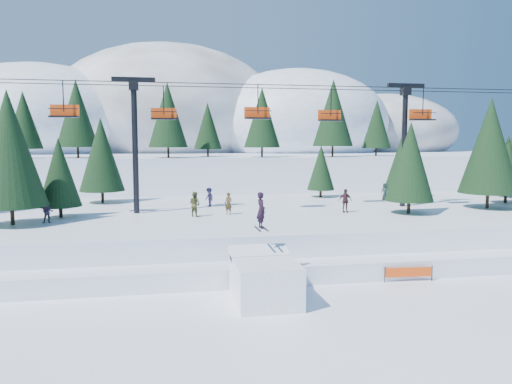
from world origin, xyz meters
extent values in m
plane|color=white|center=(0.00, 0.00, 0.00)|extent=(160.00, 160.00, 0.00)
cube|color=white|center=(0.00, 18.00, 1.25)|extent=(70.00, 22.00, 2.50)
cube|color=white|center=(0.00, 8.00, 0.55)|extent=(70.00, 6.00, 1.10)
cube|color=white|center=(0.00, 68.00, 3.00)|extent=(110.00, 60.00, 6.00)
ellipsoid|color=white|center=(-28.00, 72.00, 11.45)|extent=(36.00, 32.40, 19.80)
ellipsoid|color=#605B59|center=(-6.00, 78.00, 13.26)|extent=(44.00, 39.60, 26.40)
ellipsoid|color=white|center=(18.00, 70.00, 11.42)|extent=(34.00, 30.60, 19.72)
ellipsoid|color=#605B59|center=(38.00, 76.00, 10.12)|extent=(30.00, 27.00, 15.00)
cylinder|color=black|center=(-6.26, 40.89, 6.64)|extent=(0.26, 0.26, 1.28)
cone|color=#183518|center=(-6.26, 40.89, 11.20)|extent=(4.75, 4.75, 7.85)
cylinder|color=black|center=(5.47, 41.17, 6.61)|extent=(0.26, 0.26, 1.23)
cone|color=#183518|center=(5.47, 41.17, 11.00)|extent=(4.56, 4.56, 7.55)
cylinder|color=black|center=(14.68, 40.72, 6.69)|extent=(0.26, 0.26, 1.39)
cone|color=#183518|center=(14.68, 40.72, 11.65)|extent=(5.16, 5.16, 8.53)
cylinder|color=black|center=(-16.99, 42.26, 6.66)|extent=(0.26, 0.26, 1.31)
cone|color=#183518|center=(-16.99, 42.26, 11.35)|extent=(4.88, 4.88, 8.06)
cylinder|color=black|center=(22.05, 43.75, 6.53)|extent=(0.26, 0.26, 1.07)
cone|color=#183518|center=(22.05, 43.75, 10.35)|extent=(3.97, 3.97, 6.56)
cylinder|color=black|center=(-22.97, 42.24, 6.55)|extent=(0.26, 0.26, 1.11)
cone|color=#183518|center=(-22.97, 42.24, 10.52)|extent=(4.12, 4.12, 6.82)
cylinder|color=black|center=(-1.05, 45.01, 6.49)|extent=(0.26, 0.26, 0.99)
cone|color=#183518|center=(-1.05, 45.01, 10.03)|extent=(3.68, 3.68, 6.08)
cube|color=white|center=(-2.07, 2.63, 1.04)|extent=(3.08, 3.81, 2.08)
cube|color=white|center=(-2.07, 4.27, 2.13)|extent=(3.08, 1.33, 0.74)
imported|color=black|center=(-1.97, 4.23, 4.42)|extent=(0.56, 0.75, 1.90)
cube|color=black|center=(-2.17, 4.23, 3.46)|extent=(0.11, 1.65, 0.03)
cube|color=black|center=(-1.77, 4.23, 3.46)|extent=(0.11, 1.65, 0.03)
cylinder|color=black|center=(-9.00, 18.00, 7.50)|extent=(0.44, 0.44, 10.00)
cube|color=black|center=(-9.00, 18.00, 12.60)|extent=(3.20, 0.35, 0.35)
cube|color=black|center=(-9.00, 18.00, 12.15)|extent=(0.70, 0.70, 0.70)
cylinder|color=black|center=(13.00, 18.00, 7.50)|extent=(0.44, 0.44, 10.00)
cube|color=black|center=(13.00, 18.00, 12.60)|extent=(3.20, 0.35, 0.35)
cube|color=black|center=(13.00, 18.00, 12.15)|extent=(0.70, 0.70, 0.70)
cylinder|color=black|center=(2.00, 16.80, 12.30)|extent=(46.00, 0.06, 0.06)
cylinder|color=black|center=(2.00, 19.20, 12.30)|extent=(46.00, 0.06, 0.06)
cylinder|color=black|center=(-13.83, 16.80, 11.20)|extent=(0.08, 0.08, 2.20)
cube|color=black|center=(-13.83, 16.80, 9.75)|extent=(2.00, 0.75, 0.12)
cube|color=#E3440E|center=(-13.83, 17.18, 10.20)|extent=(2.00, 0.10, 0.85)
cylinder|color=black|center=(-13.83, 16.45, 10.30)|extent=(2.00, 0.06, 0.06)
cylinder|color=black|center=(-6.81, 19.20, 11.20)|extent=(0.08, 0.08, 2.20)
cube|color=black|center=(-6.81, 19.20, 9.75)|extent=(2.00, 0.75, 0.12)
cube|color=#E3440E|center=(-6.81, 19.58, 10.20)|extent=(2.00, 0.10, 0.85)
cylinder|color=black|center=(-6.81, 18.85, 10.30)|extent=(2.00, 0.06, 0.06)
cylinder|color=black|center=(0.27, 16.80, 11.20)|extent=(0.08, 0.08, 2.20)
cube|color=black|center=(0.27, 16.80, 9.75)|extent=(2.00, 0.75, 0.12)
cube|color=#E3440E|center=(0.27, 17.18, 10.20)|extent=(2.00, 0.10, 0.85)
cylinder|color=black|center=(0.27, 16.45, 10.30)|extent=(2.00, 0.06, 0.06)
cylinder|color=black|center=(6.94, 19.20, 11.20)|extent=(0.08, 0.08, 2.20)
cube|color=black|center=(6.94, 19.20, 9.75)|extent=(2.00, 0.75, 0.12)
cube|color=#E3440E|center=(6.94, 19.58, 10.20)|extent=(2.00, 0.10, 0.85)
cylinder|color=black|center=(6.94, 18.85, 10.30)|extent=(2.00, 0.06, 0.06)
cylinder|color=black|center=(13.94, 16.80, 11.20)|extent=(0.08, 0.08, 2.20)
cube|color=black|center=(13.94, 16.80, 9.75)|extent=(2.00, 0.75, 0.12)
cube|color=#E3440E|center=(13.94, 17.18, 10.20)|extent=(2.00, 0.10, 0.85)
cylinder|color=black|center=(13.94, 16.45, 10.30)|extent=(2.00, 0.06, 0.06)
cylinder|color=black|center=(-16.78, 13.90, 3.12)|extent=(0.26, 0.26, 1.24)
cone|color=#183518|center=(-16.78, 13.90, 7.56)|extent=(4.61, 4.61, 7.63)
cylinder|color=black|center=(19.30, 15.57, 3.13)|extent=(0.26, 0.26, 1.26)
cone|color=#183518|center=(19.30, 15.57, 7.65)|extent=(4.70, 4.70, 7.77)
cylinder|color=black|center=(23.19, 18.46, 2.92)|extent=(0.26, 0.26, 0.85)
cone|color=#183518|center=(23.19, 18.46, 5.96)|extent=(3.15, 3.15, 5.22)
cylinder|color=black|center=(15.74, 23.31, 2.98)|extent=(0.26, 0.26, 0.95)
cone|color=#183518|center=(15.74, 23.31, 6.39)|extent=(3.55, 3.55, 5.86)
cylinder|color=black|center=(-12.34, 25.31, 3.03)|extent=(0.26, 0.26, 1.07)
cone|color=#183518|center=(-12.34, 25.31, 6.85)|extent=(3.97, 3.97, 6.57)
cylinder|color=black|center=(8.36, 26.03, 2.86)|extent=(0.26, 0.26, 0.73)
cone|color=#183518|center=(8.36, 26.03, 5.45)|extent=(2.70, 2.70, 4.46)
cylinder|color=black|center=(-14.30, 16.78, 2.91)|extent=(0.26, 0.26, 0.81)
cone|color=#183518|center=(-14.30, 16.78, 5.80)|extent=(3.01, 3.01, 4.98)
cylinder|color=black|center=(11.47, 13.96, 2.99)|extent=(0.26, 0.26, 0.98)
cone|color=#183518|center=(11.47, 13.96, 6.49)|extent=(3.64, 3.64, 6.02)
imported|color=#453317|center=(-2.15, 16.00, 3.33)|extent=(0.72, 0.68, 1.65)
imported|color=#401F26|center=(6.88, 15.38, 3.42)|extent=(1.08, 0.46, 1.83)
imported|color=#302646|center=(-3.16, 20.80, 3.30)|extent=(1.01, 1.19, 1.60)
imported|color=#193229|center=(13.57, 22.60, 3.29)|extent=(0.88, 0.92, 1.59)
imported|color=#342940|center=(-14.67, 14.30, 3.25)|extent=(0.79, 0.65, 1.50)
imported|color=#4B4C23|center=(-4.72, 15.39, 3.42)|extent=(0.79, 0.78, 1.84)
cylinder|color=black|center=(5.35, 4.88, 0.45)|extent=(0.06, 0.06, 0.90)
cylinder|color=black|center=(8.14, 4.66, 0.45)|extent=(0.06, 0.06, 0.90)
cube|color=#E3440E|center=(6.74, 4.77, 0.55)|extent=(2.79, 0.26, 0.55)
cylinder|color=black|center=(9.25, 6.74, 0.45)|extent=(0.06, 0.06, 0.90)
cylinder|color=black|center=(12.03, 6.38, 0.45)|extent=(0.06, 0.06, 0.90)
cube|color=#E3440E|center=(10.64, 6.56, 0.55)|extent=(2.78, 0.40, 0.55)
camera|label=1|loc=(-6.98, -21.01, 8.00)|focal=35.00mm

